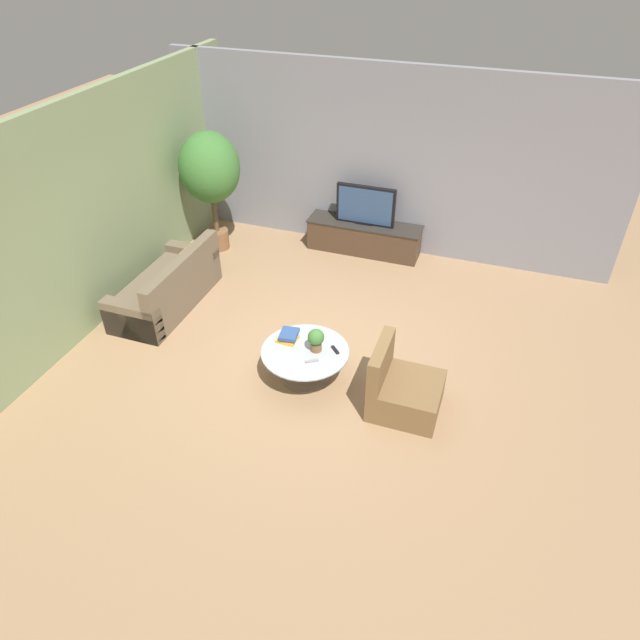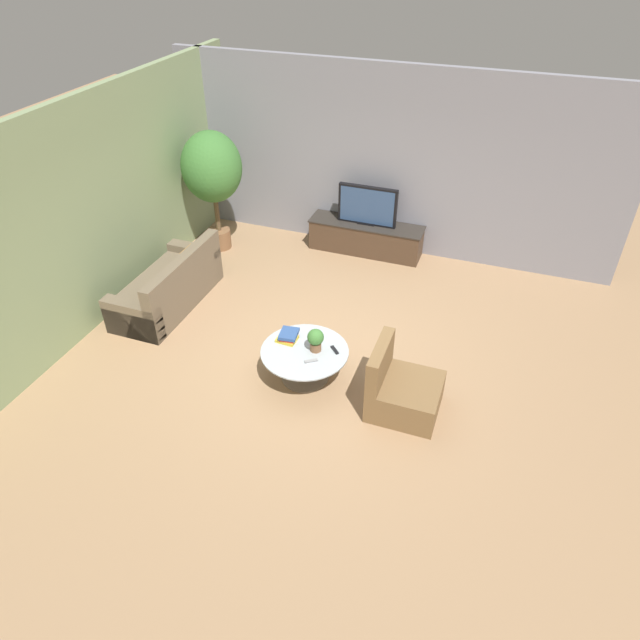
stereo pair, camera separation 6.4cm
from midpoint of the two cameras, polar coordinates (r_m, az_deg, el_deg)
name	(u,v)px [view 2 (the right image)]	position (r m, az deg, el deg)	size (l,w,h in m)	color
ground_plane	(319,357)	(7.55, 0.11, -3.76)	(24.00, 24.00, 0.00)	#9E7A56
back_wall_stone	(389,162)	(9.52, 7.07, 15.39)	(7.40, 0.12, 3.00)	gray
side_wall_left	(97,210)	(8.38, -21.18, 10.20)	(0.12, 7.40, 3.00)	gray
media_console	(366,237)	(9.79, 4.79, 8.26)	(1.92, 0.50, 0.53)	#473323
television	(367,206)	(9.54, 4.97, 11.31)	(0.98, 0.13, 0.66)	black
coffee_table	(305,359)	(7.06, -1.27, -3.88)	(1.08, 1.08, 0.43)	#756656
couch_by_wall	(169,287)	(8.66, -14.63, 3.17)	(0.84, 1.87, 0.84)	brown
armchair_wicker	(401,391)	(6.75, 8.37, -6.99)	(0.80, 0.76, 0.86)	brown
potted_palm_tall	(212,170)	(9.59, -10.56, 14.51)	(0.97, 0.97, 2.02)	brown
potted_plant_tabletop	(316,339)	(6.88, -0.18, -1.92)	(0.20, 0.20, 0.30)	brown
book_stack	(288,336)	(7.12, -2.95, -1.62)	(0.27, 0.28, 0.11)	gold
remote_black	(335,350)	(6.97, 1.74, -3.01)	(0.04, 0.16, 0.02)	black
remote_silver	(311,361)	(6.81, -0.62, -4.11)	(0.04, 0.16, 0.02)	gray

